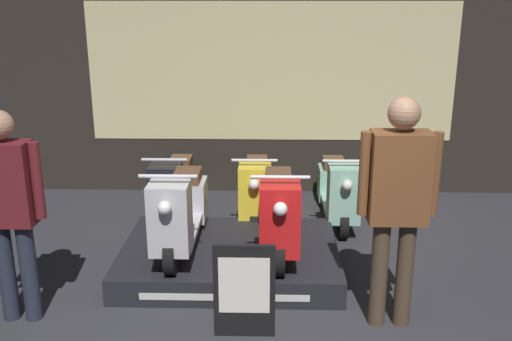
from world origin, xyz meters
The scene contains 10 objects.
shop_wall_back centered at (0.00, 3.76, 1.60)m, with size 8.24×0.09×3.20m.
display_platform centered at (-0.37, 1.47, 0.12)m, with size 1.99×1.43×0.23m.
scooter_display_left centered at (-0.82, 1.45, 0.58)m, with size 0.47×1.51×0.86m.
scooter_display_right centered at (0.07, 1.45, 0.58)m, with size 0.47×1.51×0.86m.
scooter_backrow_0 centered at (-1.10, 2.75, 0.35)m, with size 0.47×1.51×0.86m.
scooter_backrow_1 centered at (-0.17, 2.75, 0.35)m, with size 0.47×1.51×0.86m.
scooter_backrow_2 centered at (0.76, 2.75, 0.35)m, with size 0.47×1.51×0.86m.
person_left_browsing centered at (-1.96, 0.58, 0.98)m, with size 0.55×0.22×1.68m.
person_right_browsing centered at (0.93, 0.58, 1.06)m, with size 0.59×0.24×1.79m.
price_sign_board centered at (-0.19, 0.38, 0.38)m, with size 0.46×0.04×0.74m.
Camera 1 is at (-0.01, -3.37, 2.45)m, focal length 40.00 mm.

